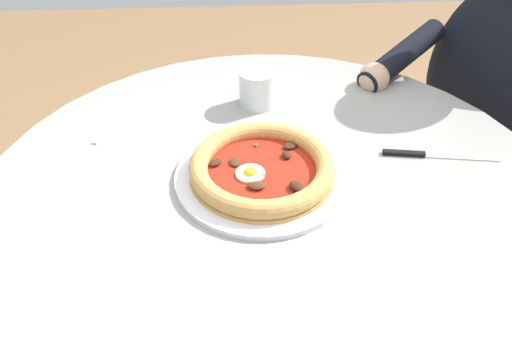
% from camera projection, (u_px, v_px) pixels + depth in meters
% --- Properties ---
extents(dining_table, '(1.01, 1.01, 0.74)m').
position_uv_depth(dining_table, '(270.00, 235.00, 0.92)').
color(dining_table, '#999993').
rests_on(dining_table, ground).
extents(pizza_on_plate, '(0.30, 0.30, 0.04)m').
position_uv_depth(pizza_on_plate, '(262.00, 169.00, 0.81)').
color(pizza_on_plate, white).
rests_on(pizza_on_plate, dining_table).
extents(water_glass, '(0.08, 0.08, 0.08)m').
position_uv_depth(water_glass, '(257.00, 91.00, 1.00)').
color(water_glass, silver).
rests_on(water_glass, dining_table).
extents(steak_knife, '(0.04, 0.21, 0.01)m').
position_uv_depth(steak_knife, '(423.00, 155.00, 0.87)').
color(steak_knife, silver).
rests_on(steak_knife, dining_table).
extents(fork_utensil, '(0.16, 0.08, 0.00)m').
position_uv_depth(fork_utensil, '(119.00, 121.00, 0.97)').
color(fork_utensil, '#BCBCC1').
rests_on(fork_utensil, dining_table).
extents(diner_person, '(0.44, 0.58, 1.15)m').
position_uv_depth(diner_person, '(473.00, 146.00, 1.29)').
color(diner_person, '#282833').
rests_on(diner_person, ground).
extents(cafe_chair_diner, '(0.56, 0.56, 0.90)m').
position_uv_depth(cafe_chair_diner, '(507.00, 123.00, 1.34)').
color(cafe_chair_diner, beige).
rests_on(cafe_chair_diner, ground).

